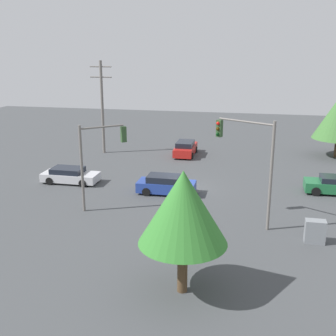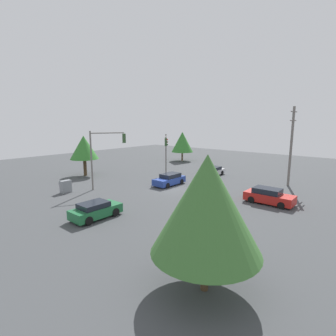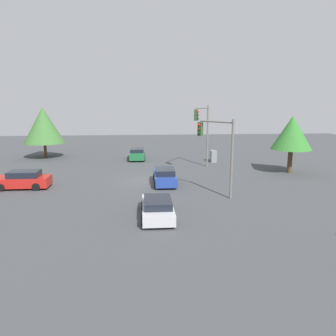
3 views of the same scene
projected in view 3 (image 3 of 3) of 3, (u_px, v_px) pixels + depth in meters
The scene contains 10 objects.
ground_plane at pixel (150, 181), 29.10m from camera, with size 80.00×80.00×0.00m, color #424447.
sedan_green at pixel (137, 154), 39.80m from camera, with size 4.00×1.92×1.32m.
sedan_blue at pixel (165, 176), 28.10m from camera, with size 4.27×1.90×1.39m.
sedan_silver at pixel (158, 208), 20.13m from camera, with size 4.50×2.00×1.22m.
sedan_red at pixel (23, 180), 26.73m from camera, with size 1.95×4.38×1.45m.
traffic_signal_main at pixel (203, 126), 33.54m from camera, with size 3.52×2.09×6.56m.
traffic_signal_cross at pixel (218, 144), 24.16m from camera, with size 2.58×2.27×5.78m.
electrical_cabinet at pixel (213, 156), 38.19m from camera, with size 1.10×0.63×1.33m, color gray.
tree_right at pixel (292, 133), 31.76m from camera, with size 3.88×3.88×5.63m.
tree_corner at pixel (43, 125), 40.24m from camera, with size 4.92×4.92×6.26m.
Camera 3 is at (28.28, -0.57, 7.09)m, focal length 35.00 mm.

